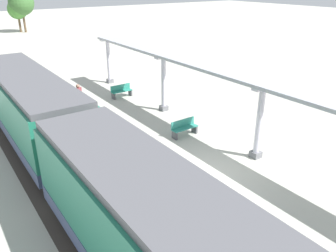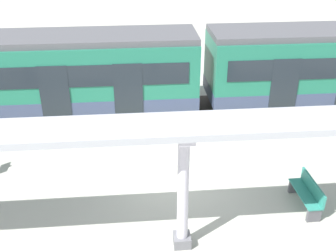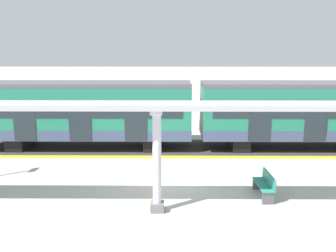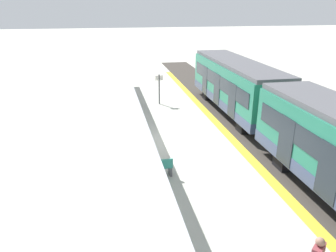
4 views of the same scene
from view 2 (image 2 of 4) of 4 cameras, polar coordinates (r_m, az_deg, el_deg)
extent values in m
plane|color=#ADAC9F|center=(13.30, 1.10, -7.44)|extent=(176.00, 176.00, 0.00)
cube|color=gold|center=(15.91, -0.09, -0.97)|extent=(0.49, 37.65, 0.01)
cube|color=#38332D|center=(17.54, -0.62, 1.94)|extent=(3.20, 49.65, 0.01)
cube|color=#207057|center=(17.00, -15.02, 7.19)|extent=(2.60, 11.01, 2.60)
cube|color=#384567|center=(17.37, -14.61, 4.04)|extent=(2.63, 11.03, 0.55)
cube|color=#515156|center=(16.57, -15.63, 11.77)|extent=(2.39, 11.01, 0.24)
cube|color=#1E262D|center=(15.68, -15.84, 6.55)|extent=(0.03, 10.13, 0.84)
cube|color=#1E262D|center=(15.88, -15.58, 4.66)|extent=(0.04, 1.10, 2.00)
cube|color=#1E262D|center=(15.60, -5.58, 5.17)|extent=(0.04, 1.10, 2.00)
cube|color=black|center=(17.37, -2.84, 2.79)|extent=(2.21, 0.90, 0.64)
cube|color=#384567|center=(19.17, 22.13, 5.12)|extent=(2.63, 11.03, 0.55)
cube|color=#1E262D|center=(16.67, 15.99, 5.72)|extent=(0.04, 1.10, 2.00)
cube|color=black|center=(18.10, 11.77, 3.29)|extent=(2.21, 0.90, 0.64)
cube|color=slate|center=(10.96, 1.96, -15.61)|extent=(0.44, 0.44, 0.30)
cylinder|color=silver|center=(9.90, 2.12, -8.72)|extent=(0.28, 0.28, 2.99)
cube|color=silver|center=(9.06, 2.29, -0.82)|extent=(1.10, 0.36, 0.12)
cube|color=#A8AAB2|center=(9.02, 3.67, 0.01)|extent=(1.20, 30.38, 0.16)
cube|color=#2B8072|center=(12.61, 18.64, -8.95)|extent=(1.51, 0.48, 0.04)
cube|color=#2B8072|center=(12.56, 19.59, -8.04)|extent=(1.50, 0.10, 0.40)
cube|color=#4C4C51|center=(12.28, 19.71, -11.64)|extent=(0.11, 0.40, 0.42)
cube|color=#4C4C51|center=(13.22, 17.35, -8.05)|extent=(0.11, 0.40, 0.42)
camera|label=1|loc=(20.77, -30.66, 24.32)|focal=36.46mm
camera|label=3|loc=(4.37, 131.71, -56.63)|focal=39.22mm
camera|label=4|loc=(18.76, 63.67, 10.85)|focal=35.25mm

